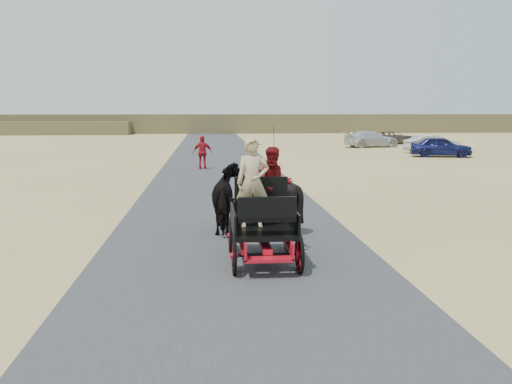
{
  "coord_description": "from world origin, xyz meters",
  "views": [
    {
      "loc": [
        -0.59,
        -13.33,
        3.08
      ],
      "look_at": [
        0.51,
        -0.5,
        1.2
      ],
      "focal_mm": 40.0,
      "sensor_mm": 36.0,
      "label": 1
    }
  ],
  "objects": [
    {
      "name": "ground",
      "position": [
        0.0,
        0.0,
        0.0
      ],
      "size": [
        140.0,
        140.0,
        0.0
      ],
      "primitive_type": "plane",
      "color": "tan"
    },
    {
      "name": "passenger_woman",
      "position": [
        0.81,
        -1.5,
        1.51
      ],
      "size": [
        0.77,
        0.6,
        1.58
      ],
      "primitive_type": "imported",
      "color": "#660C0F",
      "rests_on": "carriage"
    },
    {
      "name": "car_b",
      "position": [
        15.25,
        25.73,
        0.64
      ],
      "size": [
        4.06,
        1.91,
        1.29
      ],
      "primitive_type": "imported",
      "rotation": [
        0.0,
        0.0,
        1.71
      ],
      "color": "#B2B2B7",
      "rests_on": "ground"
    },
    {
      "name": "car_a",
      "position": [
        14.54,
        22.5,
        0.66
      ],
      "size": [
        4.13,
        2.45,
        1.32
      ],
      "primitive_type": "imported",
      "rotation": [
        0.0,
        0.0,
        1.33
      ],
      "color": "navy",
      "rests_on": "ground"
    },
    {
      "name": "pedestrian",
      "position": [
        -0.83,
        16.18,
        0.86
      ],
      "size": [
        1.03,
        0.48,
        1.73
      ],
      "primitive_type": "imported",
      "rotation": [
        0.0,
        0.0,
        3.08
      ],
      "color": "#A4121F",
      "rests_on": "ground"
    },
    {
      "name": "car_d",
      "position": [
        15.85,
        36.22,
        0.56
      ],
      "size": [
        4.36,
        2.66,
        1.13
      ],
      "primitive_type": "imported",
      "rotation": [
        0.0,
        0.0,
        1.78
      ],
      "color": "brown",
      "rests_on": "ground"
    },
    {
      "name": "ridge_far",
      "position": [
        0.0,
        62.0,
        1.2
      ],
      "size": [
        140.0,
        6.0,
        2.4
      ],
      "primitive_type": "cube",
      "color": "brown",
      "rests_on": "ground"
    },
    {
      "name": "carriage",
      "position": [
        0.51,
        -2.1,
        0.36
      ],
      "size": [
        1.3,
        2.4,
        0.72
      ],
      "primitive_type": null,
      "color": "black",
      "rests_on": "ground"
    },
    {
      "name": "driver_man",
      "position": [
        0.31,
        -2.05,
        1.62
      ],
      "size": [
        0.66,
        0.43,
        1.8
      ],
      "primitive_type": "imported",
      "color": "tan",
      "rests_on": "carriage"
    },
    {
      "name": "horse_left",
      "position": [
        -0.04,
        0.9,
        0.85
      ],
      "size": [
        0.91,
        2.01,
        1.7
      ],
      "primitive_type": "imported",
      "rotation": [
        0.0,
        0.0,
        3.14
      ],
      "color": "black",
      "rests_on": "ground"
    },
    {
      "name": "road",
      "position": [
        0.0,
        0.0,
        0.01
      ],
      "size": [
        6.0,
        140.0,
        0.01
      ],
      "primitive_type": "cube",
      "color": "#38383A",
      "rests_on": "ground"
    },
    {
      "name": "car_c",
      "position": [
        12.74,
        32.2,
        0.65
      ],
      "size": [
        4.78,
        2.68,
        1.31
      ],
      "primitive_type": "imported",
      "rotation": [
        0.0,
        0.0,
        1.77
      ],
      "color": "silver",
      "rests_on": "ground"
    },
    {
      "name": "horse_right",
      "position": [
        1.06,
        0.9,
        0.85
      ],
      "size": [
        1.37,
        1.54,
        1.7
      ],
      "primitive_type": "imported",
      "rotation": [
        0.0,
        0.0,
        3.14
      ],
      "color": "black",
      "rests_on": "ground"
    }
  ]
}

